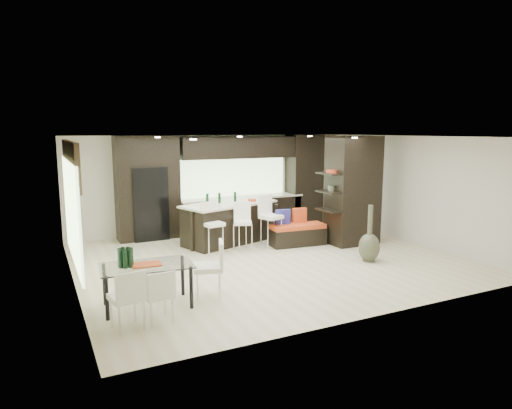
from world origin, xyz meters
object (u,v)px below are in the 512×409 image
chair_near (158,298)px  kitchen_island (229,223)px  stool_left (213,233)px  dining_table (147,286)px  chair_far (127,301)px  bench (298,235)px  stool_mid (243,231)px  chair_end (208,271)px  floor_vase (370,233)px  stool_right (271,226)px

chair_near → kitchen_island: bearing=49.6°
stool_left → dining_table: size_ratio=0.67×
kitchen_island → chair_far: (-3.31, -4.11, -0.10)m
bench → chair_near: size_ratio=1.81×
kitchen_island → chair_near: size_ratio=3.23×
stool_left → chair_near: stool_left is taller
kitchen_island → chair_near: kitchen_island is taller
stool_left → stool_mid: bearing=-8.3°
kitchen_island → chair_end: 3.85m
stool_left → dining_table: bearing=-138.5°
floor_vase → stool_mid: bearing=134.7°
stool_left → chair_far: 4.15m
stool_right → bench: size_ratio=0.74×
bench → chair_far: (-4.73, -3.09, 0.15)m
kitchen_island → chair_far: 5.28m
chair_end → stool_left: bearing=-3.4°
dining_table → chair_near: 0.69m
stool_left → chair_end: size_ratio=1.08×
chair_far → stool_right: bearing=29.0°
kitchen_island → chair_end: bearing=-136.0°
stool_left → stool_right: bearing=-9.6°
stool_mid → chair_end: (-1.81, -2.57, -0.01)m
stool_left → floor_vase: floor_vase is taller
stool_right → dining_table: bearing=-164.3°
stool_left → chair_near: size_ratio=1.27×
stool_right → stool_left: bearing=160.0°
stool_right → chair_far: bearing=-160.8°
bench → dining_table: 4.90m
chair_far → chair_end: 1.66m
kitchen_island → stool_mid: bearing=-108.0°
bench → chair_end: bearing=-138.0°
stool_mid → stool_right: stool_right is taller
kitchen_island → stool_left: (-0.75, -0.84, -0.03)m
stool_mid → chair_end: size_ratio=1.03×
dining_table → stool_mid: bearing=46.9°
kitchen_island → dining_table: size_ratio=1.69×
chair_end → chair_far: bearing=134.4°
bench → chair_end: 4.02m
floor_vase → chair_near: size_ratio=1.65×
kitchen_island → dining_table: (-2.86, -3.40, -0.16)m
dining_table → chair_near: (0.00, -0.69, 0.03)m
dining_table → floor_vase: bearing=10.4°
dining_table → chair_far: chair_far is taller
stool_left → bench: stool_left is taller
chair_end → chair_near: bearing=142.5°
stool_right → bench: bearing=-33.1°
stool_right → chair_near: bearing=-157.6°
bench → chair_near: chair_near is taller
floor_vase → chair_near: 5.07m
chair_far → dining_table: bearing=47.8°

